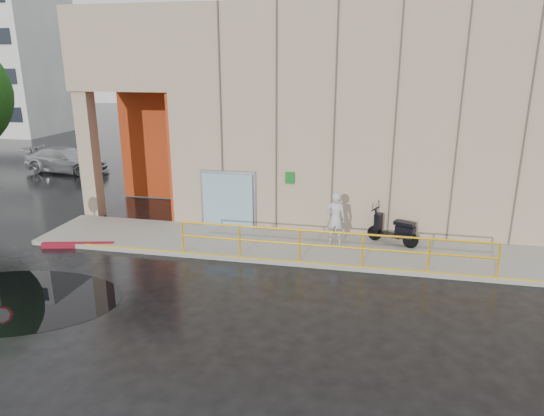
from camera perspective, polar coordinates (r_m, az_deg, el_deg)
The scene contains 9 objects.
ground at distance 13.30m, azimuth -13.39°, elevation -10.69°, with size 120.00×120.00×0.00m, color black.
sidewalk at distance 16.29m, azimuth 6.39°, elevation -4.80°, with size 20.00×3.00×0.15m, color gray.
building at distance 21.67m, azimuth 11.42°, elevation 11.59°, with size 20.00×10.17×8.00m.
guardrail at distance 14.79m, azimuth 6.92°, elevation -4.56°, with size 9.56×0.06×1.03m.
person at distance 16.25m, azimuth 7.50°, elevation -1.24°, with size 0.65×0.43×1.80m, color #AFAEB3.
scooter at distance 16.65m, azimuth 14.16°, elevation -1.58°, with size 1.81×1.23×1.37m.
red_curb at distance 17.75m, azimuth -21.88°, elevation -4.06°, with size 2.40×0.18×0.18m, color maroon.
puddle at distance 14.81m, azimuth -28.87°, elevation -9.46°, with size 6.14×3.78×0.01m, color black.
car_c at distance 30.15m, azimuth -23.03°, elevation 5.22°, with size 1.97×4.84×1.40m, color #B3B5BA.
Camera 1 is at (5.30, -10.61, 6.01)m, focal length 32.00 mm.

